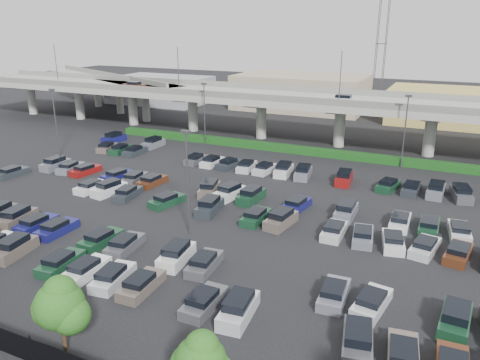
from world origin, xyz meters
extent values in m
plane|color=black|center=(0.00, 0.00, 0.00)|extent=(280.00, 280.00, 0.00)
cube|color=#9C9C94|center=(0.00, 32.00, 7.25)|extent=(150.00, 13.00, 1.10)
cube|color=#61615D|center=(0.00, 25.75, 8.30)|extent=(150.00, 0.50, 1.00)
cube|color=#61615D|center=(0.00, 38.25, 8.30)|extent=(150.00, 0.50, 1.00)
cylinder|color=#9C9C94|center=(-65.00, 32.00, 3.35)|extent=(1.80, 1.80, 6.70)
cube|color=#61615D|center=(-65.00, 32.00, 6.50)|extent=(2.60, 9.75, 0.50)
cylinder|color=#9C9C94|center=(-51.00, 32.00, 3.35)|extent=(1.80, 1.80, 6.70)
cube|color=#61615D|center=(-51.00, 32.00, 6.50)|extent=(2.60, 9.75, 0.50)
cylinder|color=#9C9C94|center=(-37.00, 32.00, 3.35)|extent=(1.80, 1.80, 6.70)
cube|color=#61615D|center=(-37.00, 32.00, 6.50)|extent=(2.60, 9.75, 0.50)
cylinder|color=#9C9C94|center=(-23.00, 32.00, 3.35)|extent=(1.80, 1.80, 6.70)
cube|color=#61615D|center=(-23.00, 32.00, 6.50)|extent=(2.60, 9.75, 0.50)
cylinder|color=#9C9C94|center=(-9.00, 32.00, 3.35)|extent=(1.80, 1.80, 6.70)
cube|color=#61615D|center=(-9.00, 32.00, 6.50)|extent=(2.60, 9.75, 0.50)
cylinder|color=#9C9C94|center=(5.00, 32.00, 3.35)|extent=(1.80, 1.80, 6.70)
cube|color=#61615D|center=(5.00, 32.00, 6.50)|extent=(2.60, 9.75, 0.50)
cylinder|color=#9C9C94|center=(19.00, 32.00, 3.35)|extent=(1.80, 1.80, 6.70)
cube|color=#61615D|center=(19.00, 32.00, 6.50)|extent=(2.60, 9.75, 0.50)
cube|color=#532916|center=(-34.00, 29.00, 8.21)|extent=(4.40, 1.82, 0.82)
cube|color=black|center=(-34.00, 29.00, 8.84)|extent=(2.30, 1.60, 0.50)
cube|color=silver|center=(6.00, 29.00, 8.21)|extent=(4.40, 1.82, 0.82)
cube|color=black|center=(6.00, 29.00, 8.84)|extent=(2.30, 1.60, 0.50)
cylinder|color=#444448|center=(-50.00, 25.90, 11.80)|extent=(0.14, 0.14, 8.00)
cylinder|color=#444448|center=(-22.00, 25.90, 11.80)|extent=(0.14, 0.14, 8.00)
cylinder|color=#444448|center=(6.00, 25.90, 11.80)|extent=(0.14, 0.14, 8.00)
cube|color=#9C9C94|center=(-52.00, 43.00, 7.25)|extent=(50.93, 30.13, 1.10)
cube|color=#61615D|center=(-52.00, 43.00, 8.30)|extent=(47.34, 22.43, 1.00)
cylinder|color=#9C9C94|center=(-69.22, 51.03, 3.35)|extent=(1.60, 1.60, 6.70)
cylinder|color=#9C9C94|center=(-58.34, 45.96, 3.35)|extent=(1.60, 1.60, 6.70)
cylinder|color=#9C9C94|center=(-47.47, 40.89, 3.35)|extent=(1.60, 1.60, 6.70)
cylinder|color=#9C9C94|center=(-36.59, 35.82, 3.35)|extent=(1.60, 1.60, 6.70)
cube|color=#103710|center=(0.00, 25.00, 0.55)|extent=(66.00, 1.60, 1.10)
cube|color=black|center=(0.00, -28.00, 0.90)|extent=(70.00, 0.06, 1.80)
cylinder|color=black|center=(1.00, -28.00, 1.00)|extent=(0.10, 0.10, 2.00)
cylinder|color=#332316|center=(2.00, -26.39, 0.99)|extent=(0.26, 0.26, 1.97)
sphere|color=#1C4E15|center=(2.00, -26.39, 3.39)|extent=(3.07, 3.07, 3.07)
sphere|color=#1C4E15|center=(2.71, -26.29, 2.85)|extent=(2.41, 2.41, 2.41)
sphere|color=#1C4E15|center=(1.40, -26.47, 3.07)|extent=(2.41, 2.41, 2.41)
sphere|color=#1C4E15|center=(2.04, -26.27, 4.27)|extent=(2.08, 2.08, 2.08)
sphere|color=#1C4E15|center=(12.04, -26.70, 3.89)|extent=(1.89, 1.89, 1.89)
cube|color=#66594F|center=(-11.75, -18.50, 0.53)|extent=(2.45, 4.62, 1.05)
cube|color=black|center=(-11.75, -18.50, 1.34)|extent=(1.97, 2.81, 0.65)
cube|color=#163F26|center=(-6.25, -18.50, 0.41)|extent=(2.18, 4.54, 0.82)
cube|color=black|center=(-6.25, -18.70, 1.04)|extent=(1.79, 2.43, 0.50)
cube|color=white|center=(-3.50, -18.50, 0.41)|extent=(1.91, 4.44, 0.82)
cube|color=black|center=(-3.50, -18.70, 1.04)|extent=(1.65, 2.33, 0.50)
cube|color=silver|center=(-0.75, -18.50, 0.41)|extent=(2.41, 4.61, 0.82)
cube|color=black|center=(-0.75, -18.70, 1.04)|extent=(1.90, 2.50, 0.50)
cube|color=#66594F|center=(2.00, -18.50, 0.41)|extent=(2.03, 4.48, 0.82)
cube|color=black|center=(2.00, -18.70, 1.04)|extent=(1.71, 2.37, 0.50)
cube|color=#4C4D52|center=(7.50, -18.50, 0.41)|extent=(1.84, 4.41, 0.82)
cube|color=black|center=(7.50, -18.70, 1.04)|extent=(1.61, 2.31, 0.50)
cube|color=silver|center=(10.25, -18.50, 0.53)|extent=(2.22, 4.55, 1.05)
cube|color=black|center=(10.25, -18.50, 1.34)|extent=(1.84, 2.74, 0.65)
cube|color=#4C4D52|center=(18.50, -18.50, 0.53)|extent=(2.58, 4.66, 1.05)
cube|color=black|center=(18.50, -18.50, 1.34)|extent=(2.04, 2.85, 0.65)
cube|color=#66594F|center=(21.25, -18.50, 0.41)|extent=(2.36, 4.59, 0.82)
cube|color=black|center=(21.25, -18.70, 1.04)|extent=(1.88, 2.48, 0.50)
cube|color=#66594F|center=(-17.25, -13.50, 0.53)|extent=(2.41, 4.61, 1.05)
cube|color=black|center=(-17.25, -13.50, 1.34)|extent=(1.94, 2.80, 0.65)
cube|color=navy|center=(-14.50, -13.50, 0.41)|extent=(1.84, 4.41, 0.82)
cube|color=black|center=(-14.50, -13.70, 1.04)|extent=(1.61, 2.31, 0.50)
cube|color=navy|center=(-11.75, -13.50, 0.41)|extent=(1.87, 4.42, 0.82)
cube|color=black|center=(-11.75, -13.70, 1.04)|extent=(1.63, 2.32, 0.50)
cube|color=#163F26|center=(-6.25, -13.50, 0.41)|extent=(2.08, 4.50, 0.82)
cube|color=black|center=(-6.25, -13.70, 1.04)|extent=(1.73, 2.39, 0.50)
cube|color=#4C4D52|center=(-3.50, -13.50, 0.41)|extent=(2.31, 4.58, 0.82)
cube|color=black|center=(-3.50, -13.70, 1.04)|extent=(1.86, 2.47, 0.50)
cube|color=white|center=(2.00, -13.50, 0.53)|extent=(2.33, 4.58, 1.05)
cube|color=black|center=(2.00, -13.50, 1.34)|extent=(1.90, 2.77, 0.65)
cube|color=#4C4D52|center=(4.75, -13.50, 0.41)|extent=(2.21, 4.55, 0.82)
cube|color=black|center=(4.75, -13.70, 1.04)|extent=(1.80, 2.44, 0.50)
cube|color=slate|center=(15.75, -13.50, 0.41)|extent=(2.07, 4.50, 0.82)
cube|color=black|center=(15.75, -13.70, 1.04)|extent=(1.73, 2.39, 0.50)
cube|color=silver|center=(18.50, -13.50, 0.41)|extent=(2.46, 4.62, 0.82)
cube|color=black|center=(18.50, -13.70, 1.04)|extent=(1.93, 2.51, 0.50)
cube|color=#163F26|center=(24.00, -13.50, 0.53)|extent=(2.15, 4.53, 1.05)
cube|color=black|center=(24.00, -13.50, 1.34)|extent=(1.80, 2.71, 0.65)
cube|color=#2A3036|center=(-31.00, -2.50, 0.41)|extent=(1.99, 4.47, 0.82)
cube|color=black|center=(-31.00, -2.70, 1.04)|extent=(1.69, 2.36, 0.50)
cube|color=white|center=(-17.25, -2.50, 0.41)|extent=(1.98, 4.46, 0.82)
cube|color=black|center=(-17.25, -2.70, 1.04)|extent=(1.69, 2.36, 0.50)
cube|color=white|center=(-14.50, -2.50, 0.53)|extent=(2.52, 4.64, 1.05)
cube|color=black|center=(-14.50, -2.50, 1.34)|extent=(2.01, 2.83, 0.65)
cube|color=#2A3036|center=(-11.75, -2.50, 0.41)|extent=(2.36, 4.59, 0.82)
cube|color=black|center=(-11.75, -2.70, 1.04)|extent=(1.88, 2.48, 0.50)
cube|color=#163F26|center=(-6.25, -2.50, 0.41)|extent=(2.73, 4.69, 0.82)
cube|color=black|center=(-6.25, -2.70, 1.04)|extent=(2.06, 2.59, 0.50)
cube|color=#2A3036|center=(-0.75, -2.50, 0.53)|extent=(2.29, 4.57, 1.05)
cube|color=black|center=(-0.75, -2.50, 1.34)|extent=(1.88, 2.76, 0.65)
cube|color=#163F26|center=(4.75, -2.50, 0.41)|extent=(1.97, 4.46, 0.82)
cube|color=black|center=(4.75, -2.70, 1.04)|extent=(1.68, 2.35, 0.50)
cube|color=#66594F|center=(7.50, -2.50, 0.53)|extent=(2.42, 4.61, 1.05)
cube|color=black|center=(7.50, -2.50, 1.34)|extent=(1.95, 2.80, 0.65)
cube|color=silver|center=(13.00, -2.50, 0.41)|extent=(1.89, 4.43, 0.82)
cube|color=black|center=(13.00, -2.70, 1.04)|extent=(1.64, 2.33, 0.50)
cube|color=slate|center=(15.75, -2.50, 0.41)|extent=(2.47, 4.62, 0.82)
cube|color=black|center=(15.75, -2.70, 1.04)|extent=(1.93, 2.52, 0.50)
cube|color=white|center=(18.50, -2.50, 0.41)|extent=(2.66, 4.68, 0.82)
cube|color=black|center=(18.50, -2.70, 1.04)|extent=(2.03, 2.57, 0.50)
cube|color=silver|center=(21.25, -2.50, 0.41)|extent=(2.59, 4.66, 0.82)
cube|color=black|center=(21.25, -2.70, 1.04)|extent=(1.99, 2.55, 0.50)
cube|color=#532916|center=(24.00, -2.50, 0.41)|extent=(2.50, 4.64, 0.82)
cube|color=black|center=(24.00, -2.70, 1.04)|extent=(1.95, 2.53, 0.50)
cube|color=slate|center=(-28.25, 2.50, 0.53)|extent=(1.88, 4.42, 1.05)
cube|color=black|center=(-28.25, 2.50, 1.34)|extent=(1.64, 2.62, 0.65)
cube|color=slate|center=(-25.50, 2.50, 0.41)|extent=(2.50, 4.64, 0.82)
cube|color=black|center=(-25.50, 2.30, 1.04)|extent=(1.95, 2.53, 0.50)
cube|color=maroon|center=(-22.75, 2.50, 0.41)|extent=(2.26, 4.56, 0.82)
cube|color=black|center=(-22.75, 2.30, 1.04)|extent=(1.83, 2.45, 0.50)
cube|color=navy|center=(-17.25, 2.50, 0.41)|extent=(2.63, 4.67, 0.82)
cube|color=black|center=(-17.25, 2.30, 1.04)|extent=(2.02, 2.57, 0.50)
cube|color=#4C4D52|center=(-14.50, 2.50, 0.41)|extent=(2.42, 4.61, 0.82)
cube|color=black|center=(-14.50, 2.30, 1.04)|extent=(1.91, 2.50, 0.50)
cube|color=#532916|center=(-11.75, 2.50, 0.41)|extent=(2.13, 4.52, 0.82)
cube|color=black|center=(-11.75, 2.30, 1.04)|extent=(1.76, 2.41, 0.50)
cube|color=#66594F|center=(-3.50, 2.50, 0.53)|extent=(2.83, 4.71, 1.05)
cube|color=black|center=(-3.50, 2.50, 1.34)|extent=(2.18, 2.91, 0.65)
cube|color=white|center=(-0.75, 2.50, 0.53)|extent=(2.62, 4.66, 1.05)
cube|color=black|center=(-0.75, 2.50, 1.34)|extent=(2.06, 2.85, 0.65)
cube|color=#163F26|center=(2.00, 2.50, 0.53)|extent=(2.07, 4.50, 1.05)
cube|color=black|center=(2.00, 2.50, 1.34)|extent=(1.75, 2.69, 0.65)
cube|color=navy|center=(7.50, 2.50, 0.41)|extent=(2.40, 4.61, 0.82)
cube|color=black|center=(7.50, 2.30, 1.04)|extent=(1.90, 2.50, 0.50)
cube|color=slate|center=(13.00, 2.50, 0.53)|extent=(1.88, 4.42, 1.05)
cube|color=black|center=(13.00, 2.50, 1.34)|extent=(1.64, 2.62, 0.65)
cube|color=white|center=(18.50, 2.50, 0.41)|extent=(1.89, 4.43, 0.82)
cube|color=black|center=(18.50, 2.30, 1.04)|extent=(1.64, 2.32, 0.50)
cube|color=#163F26|center=(21.25, 2.50, 0.41)|extent=(1.84, 4.41, 0.82)
cube|color=black|center=(21.25, 2.30, 1.04)|extent=(1.61, 2.31, 0.50)
cube|color=white|center=(24.00, 2.50, 0.41)|extent=(2.33, 4.59, 0.82)
cube|color=black|center=(24.00, 2.30, 1.04)|extent=(1.86, 2.47, 0.50)
cube|color=#66594F|center=(-28.25, 13.50, 0.41)|extent=(2.74, 4.69, 0.82)
cube|color=black|center=(-28.25, 13.30, 1.04)|extent=(2.07, 2.60, 0.50)
cube|color=#163F26|center=(-25.50, 13.50, 0.41)|extent=(2.17, 4.53, 0.82)
cube|color=black|center=(-25.50, 13.30, 1.04)|extent=(1.78, 2.42, 0.50)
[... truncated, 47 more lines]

